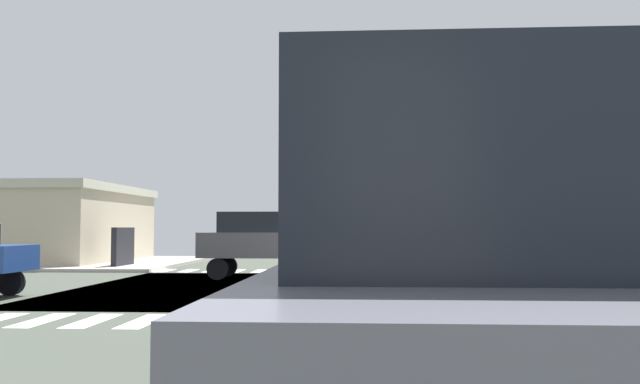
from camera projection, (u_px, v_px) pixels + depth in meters
ground at (314, 288)px, 19.62m from camera, size 90.00×90.00×0.05m
sidewalk_corner_ne at (608, 264)px, 30.79m from camera, size 12.00×12.00×0.14m
sidewalk_corner_nw at (69, 263)px, 32.39m from camera, size 12.00×12.00×0.14m
crosswalk_near at (274, 322)px, 12.36m from camera, size 13.50×2.00×0.01m
crosswalk_far at (321, 271)px, 26.92m from camera, size 13.50×2.00×0.01m
traffic_signal_mast at (460, 147)px, 26.78m from camera, size 7.96×0.55×6.78m
street_lamp at (472, 185)px, 39.09m from camera, size 1.78×0.32×7.10m
suv_crossing_1 at (266, 239)px, 23.31m from camera, size 4.60×1.96×2.34m
suv_queued_2 at (480, 304)px, 3.37m from camera, size 1.96×4.60×2.34m
suv_trailing_4 at (406, 257)px, 8.86m from camera, size 1.96×4.60×2.34m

